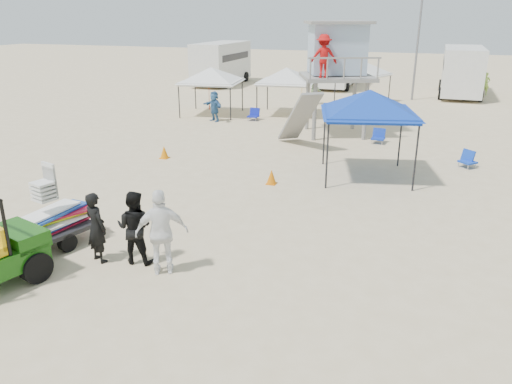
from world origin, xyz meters
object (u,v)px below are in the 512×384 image
(lifeguard_tower, at_px, (337,53))
(canopy_blue, at_px, (370,94))
(man_left, at_px, (96,227))
(surf_trailer, at_px, (52,218))

(lifeguard_tower, height_order, canopy_blue, lifeguard_tower)
(man_left, bearing_deg, canopy_blue, -98.51)
(man_left, relative_size, lifeguard_tower, 0.34)
(man_left, height_order, lifeguard_tower, lifeguard_tower)
(lifeguard_tower, relative_size, canopy_blue, 1.39)
(surf_trailer, distance_m, man_left, 1.55)
(surf_trailer, height_order, man_left, surf_trailer)
(man_left, bearing_deg, surf_trailer, 10.30)
(surf_trailer, distance_m, canopy_blue, 10.61)
(canopy_blue, bearing_deg, lifeguard_tower, 110.80)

